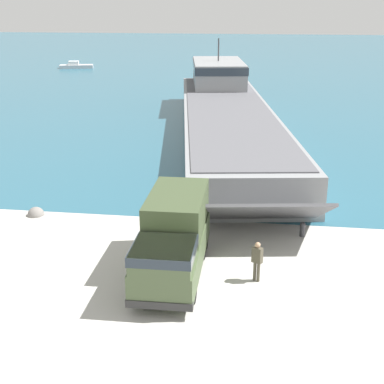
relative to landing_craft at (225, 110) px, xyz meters
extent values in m
plane|color=#B7B5AD|center=(-0.30, -26.07, -1.89)|extent=(240.00, 240.00, 0.00)
cube|color=#285B70|center=(-0.30, 67.90, -1.88)|extent=(240.00, 180.00, 0.01)
cube|color=gray|center=(0.42, -2.67, -0.61)|extent=(13.57, 39.99, 2.57)
cube|color=#56565B|center=(0.42, -2.67, 0.72)|extent=(12.72, 38.34, 0.08)
cube|color=gray|center=(-1.68, 10.81, 2.01)|extent=(6.96, 11.69, 2.67)
cube|color=#28333D|center=(-1.68, 10.81, 2.80)|extent=(7.13, 11.82, 0.80)
cylinder|color=#3F3F42|center=(-1.68, 10.81, 4.55)|extent=(0.16, 0.16, 2.40)
cube|color=#56565B|center=(3.74, -24.07, -0.44)|extent=(7.03, 5.05, 2.38)
cube|color=#475638|center=(-0.02, -28.45, -0.82)|extent=(2.66, 7.26, 1.27)
cube|color=#475638|center=(0.02, -30.83, 0.22)|extent=(2.43, 2.49, 0.81)
cube|color=#28333D|center=(0.02, -30.83, 0.42)|extent=(2.50, 2.52, 0.40)
cube|color=#3C492E|center=(-0.04, -27.22, 0.65)|extent=(2.51, 4.60, 1.67)
cube|color=#2D2D2D|center=(0.04, -31.98, -1.31)|extent=(2.59, 0.28, 0.32)
cylinder|color=black|center=(1.09, -30.67, -1.23)|extent=(0.36, 1.33, 1.32)
cylinder|color=black|center=(-1.06, -30.71, -1.23)|extent=(0.36, 1.33, 1.32)
cylinder|color=black|center=(1.03, -26.75, -1.23)|extent=(0.36, 1.33, 1.32)
cylinder|color=black|center=(-1.12, -26.78, -1.23)|extent=(0.36, 1.33, 1.32)
cylinder|color=black|center=(1.01, -25.65, -1.23)|extent=(0.36, 1.33, 1.32)
cylinder|color=black|center=(-1.14, -25.68, -1.23)|extent=(0.36, 1.33, 1.32)
cylinder|color=#4C4738|center=(3.56, -28.52, -1.45)|extent=(0.14, 0.14, 0.89)
cylinder|color=#4C4738|center=(3.71, -28.61, -1.45)|extent=(0.14, 0.14, 0.89)
cube|color=#4C4738|center=(3.64, -28.57, -0.65)|extent=(0.50, 0.43, 0.70)
sphere|color=tan|center=(3.64, -28.57, -0.18)|extent=(0.24, 0.24, 0.24)
cube|color=#B7BABF|center=(-30.58, 45.67, -1.59)|extent=(6.28, 3.61, 0.60)
cube|color=silver|center=(-31.01, 45.55, -0.95)|extent=(2.10, 1.93, 0.67)
cylinder|color=#333338|center=(5.86, -23.55, -1.61)|extent=(0.26, 0.26, 0.55)
sphere|color=#333338|center=(5.86, -23.55, -1.26)|extent=(0.30, 0.30, 0.30)
sphere|color=gray|center=(-8.91, -22.70, -1.89)|extent=(0.95, 0.95, 0.95)
camera|label=1|loc=(3.68, -49.27, 9.53)|focal=50.00mm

